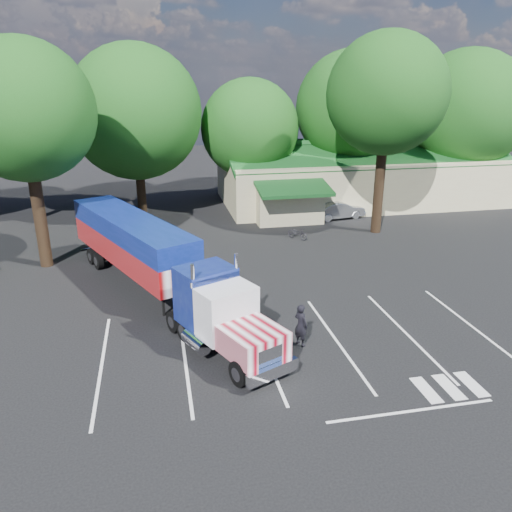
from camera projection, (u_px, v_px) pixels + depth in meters
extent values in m
plane|color=black|center=(238.00, 291.00, 26.05)|extent=(120.00, 120.00, 0.00)
cube|color=#C5BF92|center=(358.00, 178.00, 44.62)|extent=(24.00, 11.00, 4.00)
cube|color=#17511F|center=(372.00, 154.00, 41.56)|extent=(24.20, 6.25, 2.10)
cube|color=#17511F|center=(350.00, 147.00, 45.99)|extent=(24.20, 6.25, 2.10)
cube|color=#C5BF92|center=(289.00, 204.00, 38.05)|extent=(5.00, 2.50, 2.80)
cube|color=#17511F|center=(294.00, 188.00, 36.35)|extent=(5.40, 3.19, 0.80)
cylinder|color=black|center=(38.00, 192.00, 39.33)|extent=(0.70, 0.70, 4.00)
sphere|color=#174714|center=(28.00, 125.00, 37.60)|extent=(8.40, 8.40, 8.40)
cylinder|color=black|center=(141.00, 190.00, 39.32)|extent=(0.70, 0.70, 4.30)
sphere|color=#174714|center=(135.00, 112.00, 37.33)|extent=(10.00, 10.00, 10.00)
cylinder|color=black|center=(250.00, 186.00, 42.33)|extent=(0.70, 0.70, 3.60)
sphere|color=#174714|center=(250.00, 128.00, 40.72)|extent=(8.00, 8.00, 8.00)
cylinder|color=black|center=(348.00, 176.00, 44.34)|extent=(0.70, 0.70, 4.50)
sphere|color=#174714|center=(352.00, 108.00, 42.37)|extent=(9.60, 9.60, 9.60)
cylinder|color=black|center=(457.00, 178.00, 45.23)|extent=(0.70, 0.70, 3.90)
sphere|color=#174714|center=(466.00, 111.00, 43.26)|extent=(10.40, 10.40, 10.40)
cylinder|color=black|center=(40.00, 217.00, 28.58)|extent=(0.70, 0.70, 6.00)
sphere|color=#174714|center=(24.00, 111.00, 26.61)|extent=(7.60, 7.60, 7.60)
cylinder|color=black|center=(379.00, 187.00, 34.96)|extent=(0.70, 0.70, 6.50)
sphere|color=#174714|center=(387.00, 94.00, 32.85)|extent=(8.00, 8.00, 8.00)
cube|color=black|center=(223.00, 334.00, 20.31)|extent=(3.38, 5.98, 0.22)
cube|color=white|center=(273.00, 372.00, 17.83)|extent=(2.10, 1.12, 0.49)
cube|color=white|center=(270.00, 357.00, 17.78)|extent=(1.01, 0.54, 0.79)
cube|color=white|center=(253.00, 341.00, 18.49)|extent=(2.73, 2.77, 1.02)
cube|color=silver|center=(227.00, 312.00, 19.65)|extent=(2.60, 2.20, 2.03)
cube|color=black|center=(235.00, 307.00, 19.07)|extent=(1.87, 0.91, 0.88)
cube|color=white|center=(216.00, 279.00, 19.84)|extent=(2.12, 1.04, 0.22)
cube|color=navy|center=(206.00, 294.00, 20.80)|extent=(2.74, 2.53, 2.38)
cylinder|color=white|center=(194.00, 300.00, 19.53)|extent=(0.21, 0.21, 3.00)
cylinder|color=white|center=(237.00, 288.00, 20.66)|extent=(0.21, 0.21, 3.00)
cylinder|color=white|center=(196.00, 342.00, 19.71)|extent=(1.12, 1.53, 0.58)
cylinder|color=white|center=(245.00, 325.00, 21.04)|extent=(1.12, 1.53, 0.58)
cube|color=white|center=(132.00, 248.00, 26.66)|extent=(6.80, 11.23, 1.32)
cube|color=navy|center=(130.00, 227.00, 26.26)|extent=(6.80, 11.23, 1.06)
cube|color=black|center=(109.00, 250.00, 29.87)|extent=(2.25, 3.25, 0.31)
cube|color=black|center=(163.00, 304.00, 23.13)|extent=(0.14, 0.14, 1.24)
cube|color=black|center=(187.00, 297.00, 23.82)|extent=(0.14, 0.14, 1.24)
cube|color=white|center=(98.00, 247.00, 31.53)|extent=(1.97, 0.98, 0.11)
cylinder|color=black|center=(239.00, 373.00, 17.91)|extent=(0.69, 1.01, 0.97)
cylinder|color=black|center=(280.00, 357.00, 18.94)|extent=(0.69, 1.01, 0.97)
cylinder|color=black|center=(185.00, 330.00, 20.99)|extent=(0.69, 1.01, 0.97)
cylinder|color=black|center=(222.00, 318.00, 22.02)|extent=(0.69, 1.01, 0.97)
cylinder|color=black|center=(174.00, 321.00, 21.73)|extent=(0.69, 1.01, 0.97)
cylinder|color=black|center=(211.00, 310.00, 22.76)|extent=(0.69, 1.01, 0.97)
cylinder|color=black|center=(98.00, 261.00, 28.91)|extent=(0.69, 1.01, 0.97)
cylinder|color=black|center=(129.00, 255.00, 29.94)|extent=(0.69, 1.01, 0.97)
cylinder|color=black|center=(92.00, 256.00, 29.71)|extent=(0.69, 1.01, 0.97)
cylinder|color=black|center=(122.00, 250.00, 30.74)|extent=(0.69, 1.01, 0.97)
imported|color=black|center=(301.00, 325.00, 20.50)|extent=(0.71, 0.80, 1.84)
imported|color=black|center=(297.00, 233.00, 34.32)|extent=(1.42, 1.63, 0.85)
imported|color=#9A9DA1|center=(338.00, 210.00, 39.23)|extent=(4.43, 2.22, 1.39)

